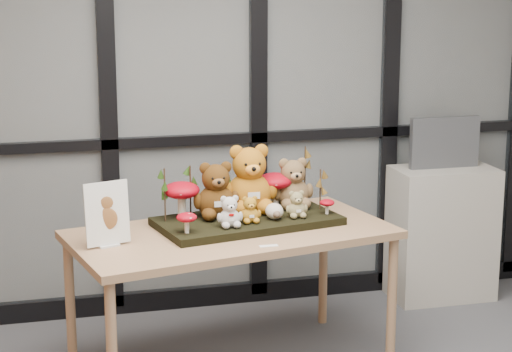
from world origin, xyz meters
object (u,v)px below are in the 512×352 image
object	(u,v)px
bear_pooh_yellow	(249,175)
bear_tan_back	(293,180)
bear_small_yellow	(250,208)
bear_beige_small	(296,203)
diorama_tray	(247,221)
bear_brown_medium	(216,187)
plush_cream_hedgehog	(274,210)
mushroom_back_right	(275,188)
mushroom_front_right	(327,206)
sign_holder	(107,216)
mushroom_back_left	(182,198)
mushroom_front_left	(187,222)
monitor	(445,142)
display_table	(231,243)
bear_white_bow	(230,210)
cabinet	(442,233)

from	to	relation	value
bear_pooh_yellow	bear_tan_back	xyz separation A→B (m)	(0.25, 0.03, -0.05)
bear_small_yellow	bear_beige_small	xyz separation A→B (m)	(0.26, 0.04, 0.00)
diorama_tray	bear_pooh_yellow	size ratio (longest dim) A/B	2.35
bear_brown_medium	plush_cream_hedgehog	size ratio (longest dim) A/B	3.46
plush_cream_hedgehog	bear_beige_small	bearing A→B (deg)	-6.64
mushroom_back_right	mushroom_front_right	size ratio (longest dim) A/B	2.39
bear_tan_back	sign_holder	xyz separation A→B (m)	(-1.03, -0.35, -0.04)
diorama_tray	mushroom_back_left	distance (m)	0.36
plush_cream_hedgehog	mushroom_front_left	xyz separation A→B (m)	(-0.48, -0.13, 0.01)
bear_pooh_yellow	mushroom_back_left	world-z (taller)	bear_pooh_yellow
mushroom_front_right	monitor	bearing A→B (deg)	35.05
display_table	bear_white_bow	size ratio (longest dim) A/B	9.90
display_table	bear_pooh_yellow	size ratio (longest dim) A/B	4.41
bear_pooh_yellow	mushroom_back_left	bearing A→B (deg)	175.52
bear_beige_small	cabinet	xyz separation A→B (m)	(1.18, 0.70, -0.45)
display_table	bear_beige_small	size ratio (longest dim) A/B	11.22
mushroom_front_right	cabinet	distance (m)	1.28
bear_white_bow	mushroom_back_left	xyz separation A→B (m)	(-0.20, 0.22, 0.02)
bear_small_yellow	mushroom_back_left	bearing A→B (deg)	139.94
bear_brown_medium	bear_small_yellow	size ratio (longest dim) A/B	2.13
sign_holder	bear_pooh_yellow	bearing A→B (deg)	5.27
sign_holder	display_table	bearing A→B (deg)	-7.14
mushroom_back_left	monitor	distance (m)	1.85
bear_white_bow	mushroom_back_right	distance (m)	0.45
mushroom_back_left	bear_tan_back	bearing A→B (deg)	6.97
bear_pooh_yellow	mushroom_front_left	size ratio (longest dim) A/B	3.54
plush_cream_hedgehog	mushroom_front_left	world-z (taller)	mushroom_front_left
bear_beige_small	plush_cream_hedgehog	distance (m)	0.13
bear_beige_small	plush_cream_hedgehog	xyz separation A→B (m)	(-0.12, -0.01, -0.03)
diorama_tray	mushroom_back_right	size ratio (longest dim) A/B	4.43
display_table	cabinet	xyz separation A→B (m)	(1.53, 0.73, -0.27)
bear_small_yellow	sign_holder	bearing A→B (deg)	176.28
mushroom_front_right	bear_white_bow	bearing A→B (deg)	-169.03
diorama_tray	cabinet	size ratio (longest dim) A/B	1.10
plush_cream_hedgehog	cabinet	bearing A→B (deg)	17.06
diorama_tray	plush_cream_hedgehog	bearing A→B (deg)	-39.51
bear_brown_medium	mushroom_front_left	size ratio (longest dim) A/B	2.87
bear_brown_medium	sign_holder	size ratio (longest dim) A/B	1.01
bear_white_bow	cabinet	xyz separation A→B (m)	(1.55, 0.79, -0.46)
bear_brown_medium	monitor	world-z (taller)	monitor
bear_beige_small	sign_holder	distance (m)	1.00
display_table	bear_small_yellow	distance (m)	0.21
bear_beige_small	cabinet	size ratio (longest dim) A/B	0.18
bear_brown_medium	bear_white_bow	bearing A→B (deg)	-94.02
bear_white_bow	monitor	bearing A→B (deg)	15.81
display_table	bear_small_yellow	bearing A→B (deg)	-17.53
bear_beige_small	bear_pooh_yellow	bearing A→B (deg)	127.03
diorama_tray	mushroom_back_left	xyz separation A→B (m)	(-0.33, 0.08, 0.12)
bear_beige_small	monitor	bearing A→B (deg)	19.78
display_table	bear_beige_small	xyz separation A→B (m)	(0.35, 0.03, 0.18)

